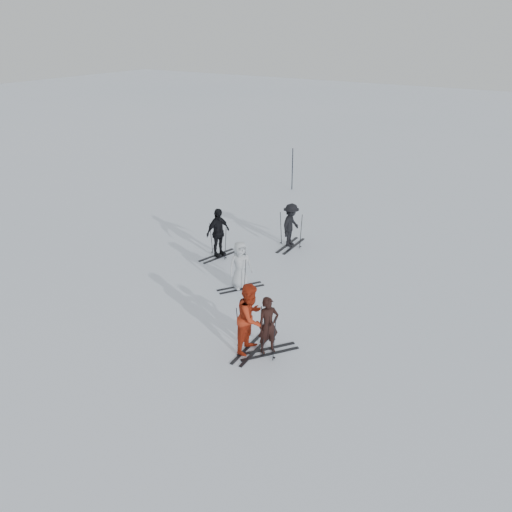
{
  "coord_description": "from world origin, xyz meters",
  "views": [
    {
      "loc": [
        8.98,
        -12.94,
        7.97
      ],
      "look_at": [
        0.0,
        1.0,
        1.0
      ],
      "focal_mm": 40.0,
      "sensor_mm": 36.0,
      "label": 1
    }
  ],
  "objects_px": {
    "skier_red": "(251,319)",
    "skier_near_dark": "(268,326)",
    "piste_marker": "(292,169)",
    "skier_uphill_far": "(291,226)",
    "skier_grey": "(240,266)",
    "skier_uphill_left": "(218,233)"
  },
  "relations": [
    {
      "from": "skier_uphill_left",
      "to": "piste_marker",
      "type": "bearing_deg",
      "value": 24.45
    },
    {
      "from": "skier_grey",
      "to": "skier_uphill_far",
      "type": "distance_m",
      "value": 4.03
    },
    {
      "from": "skier_near_dark",
      "to": "piste_marker",
      "type": "distance_m",
      "value": 15.08
    },
    {
      "from": "skier_near_dark",
      "to": "skier_grey",
      "type": "relative_size",
      "value": 0.99
    },
    {
      "from": "skier_uphill_left",
      "to": "skier_uphill_far",
      "type": "bearing_deg",
      "value": -24.82
    },
    {
      "from": "skier_grey",
      "to": "piste_marker",
      "type": "relative_size",
      "value": 0.75
    },
    {
      "from": "skier_red",
      "to": "piste_marker",
      "type": "relative_size",
      "value": 0.9
    },
    {
      "from": "skier_uphill_left",
      "to": "skier_uphill_far",
      "type": "xyz_separation_m",
      "value": [
        1.68,
        2.28,
        -0.07
      ]
    },
    {
      "from": "skier_red",
      "to": "piste_marker",
      "type": "distance_m",
      "value": 15.05
    },
    {
      "from": "skier_near_dark",
      "to": "skier_uphill_left",
      "type": "xyz_separation_m",
      "value": [
        -4.84,
        4.45,
        0.12
      ]
    },
    {
      "from": "skier_uphill_far",
      "to": "piste_marker",
      "type": "xyz_separation_m",
      "value": [
        -3.72,
        6.69,
        0.22
      ]
    },
    {
      "from": "skier_red",
      "to": "skier_near_dark",
      "type": "bearing_deg",
      "value": -72.37
    },
    {
      "from": "skier_near_dark",
      "to": "piste_marker",
      "type": "height_order",
      "value": "piste_marker"
    },
    {
      "from": "skier_near_dark",
      "to": "piste_marker",
      "type": "relative_size",
      "value": 0.74
    },
    {
      "from": "skier_grey",
      "to": "skier_uphill_left",
      "type": "bearing_deg",
      "value": 83.27
    },
    {
      "from": "piste_marker",
      "to": "skier_uphill_left",
      "type": "bearing_deg",
      "value": -77.22
    },
    {
      "from": "skier_uphill_far",
      "to": "piste_marker",
      "type": "distance_m",
      "value": 7.66
    },
    {
      "from": "skier_near_dark",
      "to": "skier_grey",
      "type": "height_order",
      "value": "skier_grey"
    },
    {
      "from": "skier_grey",
      "to": "piste_marker",
      "type": "height_order",
      "value": "piste_marker"
    },
    {
      "from": "skier_near_dark",
      "to": "skier_uphill_left",
      "type": "distance_m",
      "value": 6.58
    },
    {
      "from": "skier_grey",
      "to": "skier_uphill_left",
      "type": "relative_size",
      "value": 0.87
    },
    {
      "from": "skier_red",
      "to": "skier_uphill_far",
      "type": "height_order",
      "value": "skier_red"
    }
  ]
}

